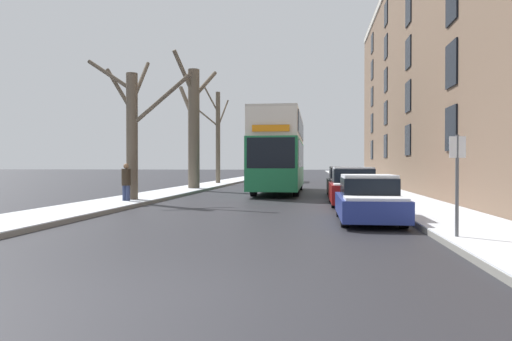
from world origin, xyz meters
The scene contains 14 objects.
ground_plane centered at (0.00, 0.00, 0.00)m, with size 320.00×320.00×0.00m, color #28282D.
sidewalk_left centered at (-5.95, 53.00, 0.08)m, with size 2.56×130.00×0.16m.
sidewalk_right centered at (5.95, 53.00, 0.08)m, with size 2.56×130.00×0.16m.
terrace_facade_right centered at (11.73, 21.04, 7.53)m, with size 9.10×46.05×15.06m.
bare_tree_left_0 centered at (-5.67, 13.58, 3.21)m, with size 4.89×2.61×6.43m.
bare_tree_left_1 centered at (-5.59, 23.15, 4.21)m, with size 2.40×3.96×8.71m.
bare_tree_left_2 centered at (-5.86, 31.59, 4.06)m, with size 2.29×2.73×7.93m.
double_decker_bus centered at (0.01, 21.58, 2.57)m, with size 2.57×10.63×4.54m.
parked_car_0 centered at (3.61, 8.18, 0.62)m, with size 1.71×4.05×1.35m.
parked_car_1 centered at (3.61, 13.68, 0.71)m, with size 1.83×4.45×1.54m.
parked_car_2 centered at (3.61, 19.16, 0.71)m, with size 1.73×4.17×1.54m.
oncoming_van centered at (-1.18, 39.05, 1.28)m, with size 2.02×4.97×2.37m.
pedestrian_left_sidewalk centered at (-5.60, 12.72, 0.93)m, with size 0.37×0.37×1.69m.
street_sign_post centered at (4.97, 4.61, 1.30)m, with size 0.32×0.07×2.24m.
Camera 1 is at (2.10, -5.13, 1.62)m, focal length 32.00 mm.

